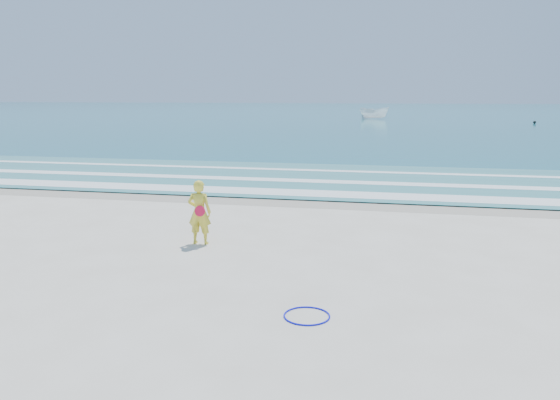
# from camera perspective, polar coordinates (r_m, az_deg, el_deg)

# --- Properties ---
(ground) EXTENTS (400.00, 400.00, 0.00)m
(ground) POSITION_cam_1_polar(r_m,az_deg,el_deg) (10.98, -6.72, -8.99)
(ground) COLOR silver
(ground) RESTS_ON ground
(wet_sand) EXTENTS (400.00, 2.40, 0.00)m
(wet_sand) POSITION_cam_1_polar(r_m,az_deg,el_deg) (19.42, 1.74, -0.06)
(wet_sand) COLOR #B2A893
(wet_sand) RESTS_ON ground
(ocean) EXTENTS (400.00, 190.00, 0.04)m
(ocean) POSITION_cam_1_polar(r_m,az_deg,el_deg) (114.87, 10.37, 9.05)
(ocean) COLOR #19727F
(ocean) RESTS_ON ground
(shallow) EXTENTS (400.00, 10.00, 0.01)m
(shallow) POSITION_cam_1_polar(r_m,az_deg,el_deg) (24.28, 3.83, 2.27)
(shallow) COLOR #59B7AD
(shallow) RESTS_ON ocean
(foam_near) EXTENTS (400.00, 1.40, 0.01)m
(foam_near) POSITION_cam_1_polar(r_m,az_deg,el_deg) (20.67, 2.38, 0.76)
(foam_near) COLOR white
(foam_near) RESTS_ON shallow
(foam_mid) EXTENTS (400.00, 0.90, 0.01)m
(foam_mid) POSITION_cam_1_polar(r_m,az_deg,el_deg) (23.49, 3.56, 2.00)
(foam_mid) COLOR white
(foam_mid) RESTS_ON shallow
(foam_far) EXTENTS (400.00, 0.60, 0.01)m
(foam_far) POSITION_cam_1_polar(r_m,az_deg,el_deg) (26.73, 4.60, 3.09)
(foam_far) COLOR white
(foam_far) RESTS_ON shallow
(hoop) EXTENTS (0.93, 0.93, 0.03)m
(hoop) POSITION_cam_1_polar(r_m,az_deg,el_deg) (9.55, 2.82, -11.99)
(hoop) COLOR #0C10DF
(hoop) RESTS_ON ground
(boat) EXTENTS (4.91, 3.32, 1.78)m
(boat) POSITION_cam_1_polar(r_m,az_deg,el_deg) (82.37, 9.82, 8.96)
(boat) COLOR white
(boat) RESTS_ON ocean
(buoy) EXTENTS (0.37, 0.37, 0.37)m
(buoy) POSITION_cam_1_polar(r_m,az_deg,el_deg) (75.40, 25.06, 7.37)
(buoy) COLOR black
(buoy) RESTS_ON ocean
(woman) EXTENTS (0.61, 0.43, 1.64)m
(woman) POSITION_cam_1_polar(r_m,az_deg,el_deg) (13.86, -8.42, -1.26)
(woman) COLOR yellow
(woman) RESTS_ON ground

